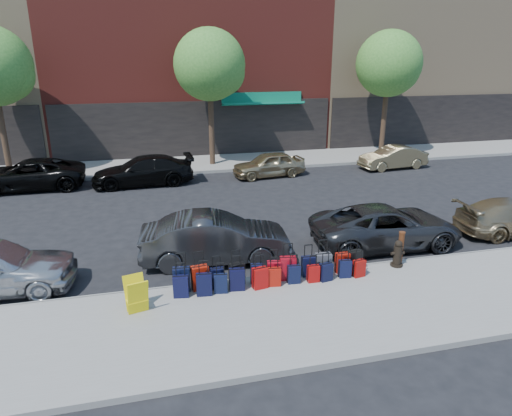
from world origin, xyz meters
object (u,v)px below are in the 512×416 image
object	(u,v)px
tree_right	(391,66)
car_far_1	(143,171)
display_rack	(136,295)
car_far_0	(28,175)
bollard	(401,247)
car_far_3	(393,157)
car_far_2	(269,164)
tree_center	(212,67)
car_near_1	(216,239)
suitcase_front_5	(274,271)
car_near_2	(386,226)
fire_hydrant	(398,254)

from	to	relation	value
tree_right	car_far_1	distance (m)	15.52
display_rack	car_far_0	xyz separation A→B (m)	(-4.95, 12.56, 0.12)
bollard	car_far_0	xyz separation A→B (m)	(-12.55, 11.67, 0.03)
display_rack	bollard	bearing A→B (deg)	-7.63
car_far_3	car_far_0	bearing A→B (deg)	-96.28
car_far_1	car_far_2	world-z (taller)	car_far_1
tree_center	car_far_3	bearing A→B (deg)	-16.88
display_rack	car_far_2	bearing A→B (deg)	47.03
car_near_1	car_far_0	world-z (taller)	car_near_1
car_far_2	car_far_1	bearing A→B (deg)	-96.61
car_far_3	display_rack	bearing A→B (deg)	-53.60
car_far_1	suitcase_front_5	bearing A→B (deg)	14.48
display_rack	car_far_3	xyz separation A→B (m)	(13.76, 12.16, 0.04)
tree_center	car_far_1	size ratio (longest dim) A/B	1.51
car_far_3	bollard	bearing A→B (deg)	-33.78
bollard	car_far_3	size ratio (longest dim) A/B	0.26
suitcase_front_5	car_far_2	bearing A→B (deg)	86.54
car_near_2	car_far_0	size ratio (longest dim) A/B	0.98
car_near_2	car_far_3	bearing A→B (deg)	-28.90
suitcase_front_5	car_far_1	world-z (taller)	car_far_1
bollard	car_near_1	xyz separation A→B (m)	(-5.24, 1.77, 0.08)
tree_right	suitcase_front_5	distance (m)	18.77
display_rack	car_near_1	world-z (taller)	car_near_1
fire_hydrant	car_far_3	size ratio (longest dim) A/B	0.21
display_rack	car_near_1	distance (m)	3.55
car_far_0	car_far_1	distance (m)	5.25
bollard	tree_right	bearing A→B (deg)	63.15
car_near_1	tree_center	bearing A→B (deg)	-3.06
display_rack	car_far_2	world-z (taller)	car_far_2
fire_hydrant	car_far_0	bearing A→B (deg)	138.41
car_far_1	tree_right	bearing A→B (deg)	99.50
tree_center	car_far_2	size ratio (longest dim) A/B	1.94
suitcase_front_5	car_far_3	xyz separation A→B (m)	(10.11, 11.40, 0.19)
car_far_3	car_near_1	bearing A→B (deg)	-55.30
tree_right	display_rack	xyz separation A→B (m)	(-14.76, -15.05, -4.83)
fire_hydrant	bollard	world-z (taller)	bollard
tree_right	display_rack	distance (m)	21.62
car_near_1	car_far_0	bearing A→B (deg)	42.12
fire_hydrant	car_far_3	bearing A→B (deg)	62.98
suitcase_front_5	car_near_2	size ratio (longest dim) A/B	0.18
tree_center	car_far_2	xyz separation A→B (m)	(2.36, -2.92, -4.77)
tree_center	fire_hydrant	size ratio (longest dim) A/B	9.00
car_far_0	car_far_3	distance (m)	18.72
display_rack	car_far_1	bearing A→B (deg)	74.35
display_rack	car_near_2	size ratio (longest dim) A/B	0.18
bollard	car_far_2	world-z (taller)	car_far_2
fire_hydrant	car_far_1	size ratio (longest dim) A/B	0.17
fire_hydrant	car_far_3	world-z (taller)	car_far_3
tree_right	car_far_0	world-z (taller)	tree_right
display_rack	car_near_2	world-z (taller)	car_near_2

